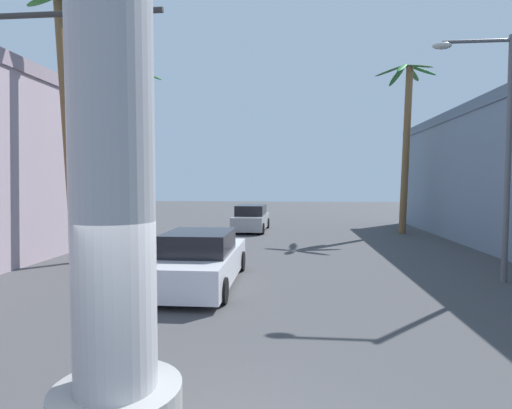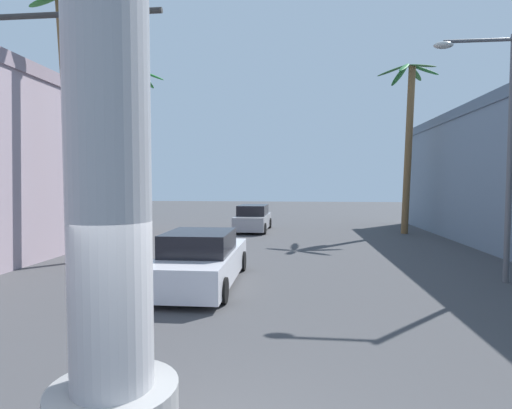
{
  "view_description": "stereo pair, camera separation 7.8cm",
  "coord_description": "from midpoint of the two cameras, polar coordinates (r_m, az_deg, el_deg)",
  "views": [
    {
      "loc": [
        0.88,
        -3.27,
        2.91
      ],
      "look_at": [
        0.0,
        6.29,
        2.38
      ],
      "focal_mm": 28.0,
      "sensor_mm": 36.0,
      "label": 1
    },
    {
      "loc": [
        0.96,
        -3.27,
        2.91
      ],
      "look_at": [
        0.0,
        6.29,
        2.38
      ],
      "focal_mm": 28.0,
      "sensor_mm": 36.0,
      "label": 2
    }
  ],
  "objects": [
    {
      "name": "palm_tree_far_left",
      "position": [
        23.19,
        -16.27,
        9.83
      ],
      "size": [
        3.09,
        3.36,
        9.16
      ],
      "color": "brown",
      "rests_on": "ground"
    },
    {
      "name": "car_lead",
      "position": [
        11.56,
        -7.55,
        -7.88
      ],
      "size": [
        2.05,
        5.2,
        1.56
      ],
      "color": "black",
      "rests_on": "ground"
    },
    {
      "name": "ground_plane",
      "position": [
        13.62,
        1.75,
        -9.2
      ],
      "size": [
        96.02,
        96.02,
        0.0
      ],
      "primitive_type": "plane",
      "color": "#424244"
    },
    {
      "name": "palm_tree_mid_left",
      "position": [
        16.14,
        -25.25,
        13.91
      ],
      "size": [
        2.57,
        2.47,
        9.56
      ],
      "color": "brown",
      "rests_on": "ground"
    },
    {
      "name": "palm_tree_far_right",
      "position": [
        24.51,
        21.04,
        9.75
      ],
      "size": [
        3.47,
        3.23,
        9.65
      ],
      "color": "brown",
      "rests_on": "ground"
    },
    {
      "name": "street_lamp",
      "position": [
        13.58,
        31.46,
        8.49
      ],
      "size": [
        2.28,
        0.28,
        7.11
      ],
      "color": "#59595E",
      "rests_on": "ground"
    },
    {
      "name": "car_far",
      "position": [
        24.09,
        -0.34,
        -2.03
      ],
      "size": [
        2.02,
        4.5,
        1.56
      ],
      "color": "black",
      "rests_on": "ground"
    }
  ]
}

